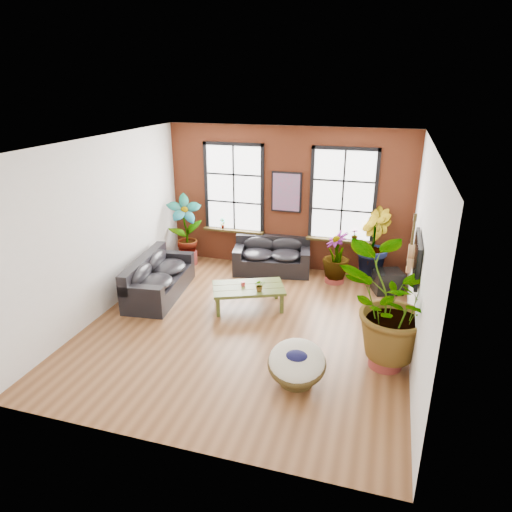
{
  "coord_description": "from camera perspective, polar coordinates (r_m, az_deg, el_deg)",
  "views": [
    {
      "loc": [
        2.38,
        -7.41,
        4.47
      ],
      "look_at": [
        0.0,
        0.6,
        1.25
      ],
      "focal_mm": 32.0,
      "sensor_mm": 36.0,
      "label": 1
    }
  ],
  "objects": [
    {
      "name": "sill_plant_left",
      "position": [
        11.79,
        -4.2,
        4.09
      ],
      "size": [
        0.17,
        0.17,
        0.27
      ],
      "primitive_type": "imported",
      "rotation": [
        0.0,
        0.0,
        0.79
      ],
      "color": "#164211",
      "rests_on": "room"
    },
    {
      "name": "floor_plant_right_wall",
      "position": [
        7.64,
        16.35,
        -6.14
      ],
      "size": [
        1.8,
        1.6,
        1.85
      ],
      "primitive_type": "imported",
      "rotation": [
        0.0,
        0.0,
        3.24
      ],
      "color": "#164211",
      "rests_on": "ground"
    },
    {
      "name": "sofa_left",
      "position": [
        10.3,
        -12.24,
        -2.74
      ],
      "size": [
        1.16,
        2.28,
        0.86
      ],
      "rotation": [
        0.0,
        0.0,
        1.68
      ],
      "color": "black",
      "rests_on": "ground"
    },
    {
      "name": "table_plant",
      "position": [
        9.25,
        0.47,
        -3.68
      ],
      "size": [
        0.28,
        0.26,
        0.25
      ],
      "primitive_type": "imported",
      "rotation": [
        0.0,
        0.0,
        0.37
      ],
      "color": "#164211",
      "rests_on": "coffee_table"
    },
    {
      "name": "poster",
      "position": [
        11.14,
        3.82,
        7.97
      ],
      "size": [
        0.74,
        0.06,
        0.98
      ],
      "color": "black",
      "rests_on": "room"
    },
    {
      "name": "papasan_chair",
      "position": [
        7.32,
        5.12,
        -13.21
      ],
      "size": [
        1.01,
        1.02,
        0.69
      ],
      "rotation": [
        0.0,
        0.0,
        0.1
      ],
      "color": "#493A1A",
      "rests_on": "ground"
    },
    {
      "name": "pot_back_right",
      "position": [
        11.13,
        13.87,
        -2.25
      ],
      "size": [
        0.54,
        0.54,
        0.36
      ],
      "rotation": [
        0.0,
        0.0,
        0.12
      ],
      "color": "maroon",
      "rests_on": "ground"
    },
    {
      "name": "floor_plant_back_right",
      "position": [
        10.84,
        14.3,
        1.54
      ],
      "size": [
        0.92,
        1.04,
        1.63
      ],
      "primitive_type": "imported",
      "rotation": [
        0.0,
        0.0,
        1.82
      ],
      "color": "#164211",
      "rests_on": "ground"
    },
    {
      "name": "pot_right_wall",
      "position": [
        8.05,
        15.91,
        -11.83
      ],
      "size": [
        0.67,
        0.67,
        0.4
      ],
      "rotation": [
        0.0,
        0.0,
        -0.26
      ],
      "color": "maroon",
      "rests_on": "ground"
    },
    {
      "name": "floor_plant_back_left",
      "position": [
        11.73,
        -8.83,
        3.54
      ],
      "size": [
        1.06,
        0.97,
        1.67
      ],
      "primitive_type": "imported",
      "rotation": [
        0.0,
        0.0,
        0.55
      ],
      "color": "#164211",
      "rests_on": "ground"
    },
    {
      "name": "pot_mid",
      "position": [
        10.94,
        9.8,
        -2.4
      ],
      "size": [
        0.56,
        0.56,
        0.33
      ],
      "rotation": [
        0.0,
        0.0,
        -0.28
      ],
      "color": "maroon",
      "rests_on": "ground"
    },
    {
      "name": "tv_wall_unit",
      "position": [
        8.54,
        19.22,
        -0.2
      ],
      "size": [
        0.13,
        1.86,
        1.2
      ],
      "color": "black",
      "rests_on": "room"
    },
    {
      "name": "floor_plant_mid",
      "position": [
        10.71,
        10.0,
        0.14
      ],
      "size": [
        0.83,
        0.83,
        1.12
      ],
      "primitive_type": "imported",
      "rotation": [
        0.0,
        0.0,
        5.13
      ],
      "color": "#164211",
      "rests_on": "ground"
    },
    {
      "name": "pot_back_left",
      "position": [
        11.98,
        -8.47,
        -0.19
      ],
      "size": [
        0.59,
        0.59,
        0.34
      ],
      "rotation": [
        0.0,
        0.0,
        -0.32
      ],
      "color": "maroon",
      "rests_on": "ground"
    },
    {
      "name": "sofa_back",
      "position": [
        11.32,
        2.02,
        -0.09
      ],
      "size": [
        1.99,
        1.22,
        0.85
      ],
      "rotation": [
        0.0,
        0.0,
        0.18
      ],
      "color": "black",
      "rests_on": "ground"
    },
    {
      "name": "coffee_table",
      "position": [
        9.51,
        -0.97,
        -4.15
      ],
      "size": [
        1.68,
        1.35,
        0.57
      ],
      "rotation": [
        0.0,
        0.0,
        0.41
      ],
      "color": "#3E491A",
      "rests_on": "ground"
    },
    {
      "name": "media_box",
      "position": [
        10.67,
        16.11,
        -3.08
      ],
      "size": [
        0.75,
        0.69,
        0.51
      ],
      "rotation": [
        0.0,
        0.0,
        0.36
      ],
      "color": "black",
      "rests_on": "ground"
    },
    {
      "name": "sill_plant_right",
      "position": [
        11.1,
        12.23,
        2.57
      ],
      "size": [
        0.19,
        0.19,
        0.27
      ],
      "primitive_type": "imported",
      "rotation": [
        0.0,
        0.0,
        3.49
      ],
      "color": "#164211",
      "rests_on": "room"
    },
    {
      "name": "room",
      "position": [
        8.37,
        -0.88,
        2.1
      ],
      "size": [
        6.04,
        6.54,
        3.54
      ],
      "color": "brown",
      "rests_on": "ground"
    }
  ]
}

